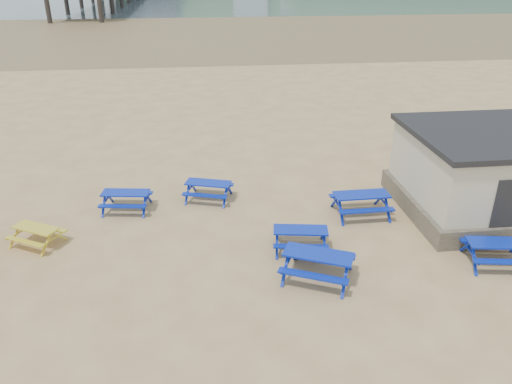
{
  "coord_description": "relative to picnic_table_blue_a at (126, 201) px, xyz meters",
  "views": [
    {
      "loc": [
        -0.77,
        -14.85,
        8.76
      ],
      "look_at": [
        1.18,
        1.5,
        1.0
      ],
      "focal_mm": 35.0,
      "sensor_mm": 36.0,
      "label": 1
    }
  ],
  "objects": [
    {
      "name": "amenity_block",
      "position": [
        14.15,
        -1.62,
        1.2
      ],
      "size": [
        7.4,
        5.4,
        3.15
      ],
      "color": "#665B4C",
      "rests_on": "ground"
    },
    {
      "name": "picnic_table_blue_a",
      "position": [
        0.0,
        0.0,
        0.0
      ],
      "size": [
        1.95,
        1.66,
        0.74
      ],
      "rotation": [
        0.0,
        0.0,
        -0.14
      ],
      "color": "#063EAE",
      "rests_on": "ground"
    },
    {
      "name": "picnic_table_blue_f",
      "position": [
        11.93,
        -5.17,
        0.02
      ],
      "size": [
        2.09,
        1.79,
        0.78
      ],
      "rotation": [
        0.0,
        0.0,
        -0.16
      ],
      "color": "#063EAE",
      "rests_on": "ground"
    },
    {
      "name": "wet_sand",
      "position": [
        3.65,
        52.38,
        -0.37
      ],
      "size": [
        400.0,
        400.0,
        0.0
      ],
      "primitive_type": "plane",
      "color": "brown",
      "rests_on": "ground"
    },
    {
      "name": "picnic_table_blue_d",
      "position": [
        6.19,
        -5.27,
        0.06
      ],
      "size": [
        2.55,
        2.36,
        0.86
      ],
      "rotation": [
        0.0,
        0.0,
        -0.44
      ],
      "color": "#063EAE",
      "rests_on": "ground"
    },
    {
      "name": "ground",
      "position": [
        3.65,
        -2.62,
        -0.37
      ],
      "size": [
        400.0,
        400.0,
        0.0
      ],
      "primitive_type": "plane",
      "color": "tan",
      "rests_on": "ground"
    },
    {
      "name": "picnic_table_blue_c",
      "position": [
        8.73,
        -1.45,
        0.06
      ],
      "size": [
        2.05,
        1.66,
        0.85
      ],
      "rotation": [
        0.0,
        0.0,
        0.01
      ],
      "color": "#063EAE",
      "rests_on": "ground"
    },
    {
      "name": "picnic_table_blue_e",
      "position": [
        6.01,
        -3.58,
        0.0
      ],
      "size": [
        1.97,
        1.69,
        0.74
      ],
      "rotation": [
        0.0,
        0.0,
        -0.16
      ],
      "color": "#063EAE",
      "rests_on": "ground"
    },
    {
      "name": "picnic_table_yellow",
      "position": [
        -2.68,
        -2.25,
        -0.04
      ],
      "size": [
        1.97,
        1.85,
        0.65
      ],
      "rotation": [
        0.0,
        0.0,
        -0.51
      ],
      "color": "gold",
      "rests_on": "ground"
    },
    {
      "name": "headland_town",
      "position": [
        93.65,
        227.06,
        -10.28
      ],
      "size": [
        264.0,
        144.0,
        108.0
      ],
      "color": "#2D4C1E",
      "rests_on": "ground"
    },
    {
      "name": "picnic_table_blue_b",
      "position": [
        3.13,
        0.54,
        0.0
      ],
      "size": [
        2.11,
        1.89,
        0.74
      ],
      "rotation": [
        0.0,
        0.0,
        -0.3
      ],
      "color": "#063EAE",
      "rests_on": "ground"
    }
  ]
}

